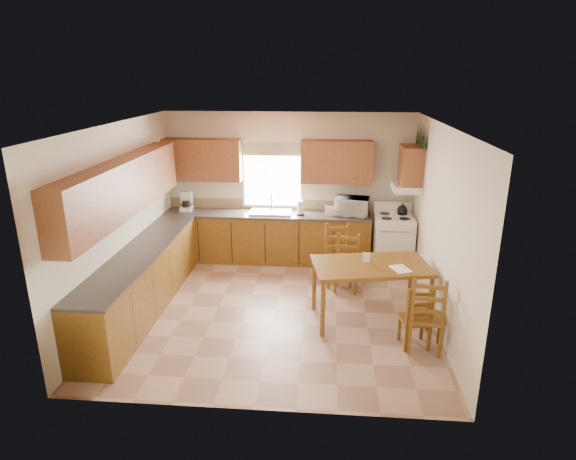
# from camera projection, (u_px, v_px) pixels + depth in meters

# --- Properties ---
(floor) EXTENTS (4.50, 4.50, 0.00)m
(floor) POSITION_uv_depth(u_px,v_px,m) (276.00, 309.00, 7.16)
(floor) COLOR tan
(floor) RESTS_ON ground
(ceiling) EXTENTS (4.50, 4.50, 0.00)m
(ceiling) POSITION_uv_depth(u_px,v_px,m) (275.00, 125.00, 6.31)
(ceiling) COLOR #97532D
(ceiling) RESTS_ON floor
(wall_left) EXTENTS (4.50, 4.50, 0.00)m
(wall_left) POSITION_uv_depth(u_px,v_px,m) (120.00, 219.00, 6.91)
(wall_left) COLOR beige
(wall_left) RESTS_ON floor
(wall_right) EXTENTS (4.50, 4.50, 0.00)m
(wall_right) POSITION_uv_depth(u_px,v_px,m) (439.00, 227.00, 6.56)
(wall_right) COLOR beige
(wall_right) RESTS_ON floor
(wall_back) EXTENTS (4.50, 4.50, 0.00)m
(wall_back) POSITION_uv_depth(u_px,v_px,m) (289.00, 187.00, 8.87)
(wall_back) COLOR beige
(wall_back) RESTS_ON floor
(wall_front) EXTENTS (4.50, 4.50, 0.00)m
(wall_front) POSITION_uv_depth(u_px,v_px,m) (250.00, 292.00, 4.61)
(wall_front) COLOR beige
(wall_front) RESTS_ON floor
(lower_cab_back) EXTENTS (3.75, 0.60, 0.88)m
(lower_cab_back) POSITION_uv_depth(u_px,v_px,m) (267.00, 238.00, 8.90)
(lower_cab_back) COLOR brown
(lower_cab_back) RESTS_ON floor
(lower_cab_left) EXTENTS (0.60, 3.60, 0.88)m
(lower_cab_left) POSITION_uv_depth(u_px,v_px,m) (143.00, 282.00, 7.03)
(lower_cab_left) COLOR brown
(lower_cab_left) RESTS_ON floor
(counter_back) EXTENTS (3.75, 0.63, 0.04)m
(counter_back) POSITION_uv_depth(u_px,v_px,m) (267.00, 214.00, 8.75)
(counter_back) COLOR #413A37
(counter_back) RESTS_ON lower_cab_back
(counter_left) EXTENTS (0.63, 3.60, 0.04)m
(counter_left) POSITION_uv_depth(u_px,v_px,m) (140.00, 253.00, 6.89)
(counter_left) COLOR #413A37
(counter_left) RESTS_ON lower_cab_left
(backsplash) EXTENTS (3.75, 0.01, 0.18)m
(backsplash) POSITION_uv_depth(u_px,v_px,m) (269.00, 204.00, 8.99)
(backsplash) COLOR #8C7653
(backsplash) RESTS_ON counter_back
(upper_cab_back_left) EXTENTS (1.41, 0.33, 0.75)m
(upper_cab_back_left) POSITION_uv_depth(u_px,v_px,m) (203.00, 160.00, 8.67)
(upper_cab_back_left) COLOR brown
(upper_cab_back_left) RESTS_ON wall_back
(upper_cab_back_right) EXTENTS (1.25, 0.33, 0.75)m
(upper_cab_back_right) POSITION_uv_depth(u_px,v_px,m) (337.00, 162.00, 8.48)
(upper_cab_back_right) COLOR brown
(upper_cab_back_right) RESTS_ON wall_back
(upper_cab_left) EXTENTS (0.33, 3.60, 0.75)m
(upper_cab_left) POSITION_uv_depth(u_px,v_px,m) (123.00, 187.00, 6.60)
(upper_cab_left) COLOR brown
(upper_cab_left) RESTS_ON wall_left
(upper_cab_stove) EXTENTS (0.33, 0.62, 0.62)m
(upper_cab_stove) POSITION_uv_depth(u_px,v_px,m) (411.00, 165.00, 7.96)
(upper_cab_stove) COLOR brown
(upper_cab_stove) RESTS_ON wall_right
(range_hood) EXTENTS (0.44, 0.62, 0.12)m
(range_hood) POSITION_uv_depth(u_px,v_px,m) (406.00, 187.00, 8.09)
(range_hood) COLOR silver
(range_hood) RESTS_ON wall_right
(window_frame) EXTENTS (1.13, 0.02, 1.18)m
(window_frame) POSITION_uv_depth(u_px,v_px,m) (272.00, 176.00, 8.80)
(window_frame) COLOR silver
(window_frame) RESTS_ON wall_back
(window_pane) EXTENTS (1.05, 0.01, 1.10)m
(window_pane) POSITION_uv_depth(u_px,v_px,m) (272.00, 176.00, 8.79)
(window_pane) COLOR white
(window_pane) RESTS_ON wall_back
(window_valance) EXTENTS (1.19, 0.01, 0.24)m
(window_valance) POSITION_uv_depth(u_px,v_px,m) (272.00, 149.00, 8.61)
(window_valance) COLOR #49663B
(window_valance) RESTS_ON wall_back
(sink_basin) EXTENTS (0.75, 0.45, 0.04)m
(sink_basin) POSITION_uv_depth(u_px,v_px,m) (271.00, 212.00, 8.73)
(sink_basin) COLOR silver
(sink_basin) RESTS_ON counter_back
(pine_decal_a) EXTENTS (0.22, 0.22, 0.36)m
(pine_decal_a) POSITION_uv_depth(u_px,v_px,m) (425.00, 138.00, 7.50)
(pine_decal_a) COLOR #13321B
(pine_decal_a) RESTS_ON wall_right
(pine_decal_b) EXTENTS (0.22, 0.22, 0.36)m
(pine_decal_b) POSITION_uv_depth(u_px,v_px,m) (421.00, 133.00, 7.79)
(pine_decal_b) COLOR #13321B
(pine_decal_b) RESTS_ON wall_right
(pine_decal_c) EXTENTS (0.22, 0.22, 0.36)m
(pine_decal_c) POSITION_uv_depth(u_px,v_px,m) (418.00, 133.00, 8.11)
(pine_decal_c) COLOR #13321B
(pine_decal_c) RESTS_ON wall_right
(stove) EXTENTS (0.66, 0.68, 0.98)m
(stove) POSITION_uv_depth(u_px,v_px,m) (393.00, 244.00, 8.44)
(stove) COLOR silver
(stove) RESTS_ON floor
(coffeemaker) EXTENTS (0.22, 0.25, 0.30)m
(coffeemaker) POSITION_uv_depth(u_px,v_px,m) (186.00, 203.00, 8.86)
(coffeemaker) COLOR silver
(coffeemaker) RESTS_ON counter_back
(paper_towel) EXTENTS (0.12, 0.12, 0.25)m
(paper_towel) POSITION_uv_depth(u_px,v_px,m) (300.00, 208.00, 8.61)
(paper_towel) COLOR white
(paper_towel) RESTS_ON counter_back
(toaster) EXTENTS (0.21, 0.13, 0.17)m
(toaster) POSITION_uv_depth(u_px,v_px,m) (331.00, 210.00, 8.61)
(toaster) COLOR silver
(toaster) RESTS_ON counter_back
(microwave) EXTENTS (0.60, 0.47, 0.33)m
(microwave) POSITION_uv_depth(u_px,v_px,m) (352.00, 206.00, 8.57)
(microwave) COLOR silver
(microwave) RESTS_ON counter_back
(dining_table) EXTENTS (1.71, 1.17, 0.84)m
(dining_table) POSITION_uv_depth(u_px,v_px,m) (370.00, 292.00, 6.74)
(dining_table) COLOR brown
(dining_table) RESTS_ON floor
(chair_near_left) EXTENTS (0.41, 0.39, 0.85)m
(chair_near_left) POSITION_uv_depth(u_px,v_px,m) (415.00, 315.00, 6.09)
(chair_near_left) COLOR brown
(chair_near_left) RESTS_ON floor
(chair_near_right) EXTENTS (0.49, 0.47, 1.01)m
(chair_near_right) POSITION_uv_depth(u_px,v_px,m) (427.00, 312.00, 6.00)
(chair_near_right) COLOR brown
(chair_near_right) RESTS_ON floor
(chair_far_left) EXTENTS (0.47, 0.46, 1.00)m
(chair_far_left) POSITION_uv_depth(u_px,v_px,m) (338.00, 256.00, 7.87)
(chair_far_left) COLOR brown
(chair_far_left) RESTS_ON floor
(chair_far_right) EXTENTS (0.42, 0.40, 0.90)m
(chair_far_right) POSITION_uv_depth(u_px,v_px,m) (347.00, 264.00, 7.67)
(chair_far_right) COLOR brown
(chair_far_right) RESTS_ON floor
(table_paper) EXTENTS (0.31, 0.35, 0.00)m
(table_paper) POSITION_uv_depth(u_px,v_px,m) (400.00, 269.00, 6.46)
(table_paper) COLOR white
(table_paper) RESTS_ON dining_table
(table_card) EXTENTS (0.10, 0.06, 0.13)m
(table_card) POSITION_uv_depth(u_px,v_px,m) (366.00, 257.00, 6.67)
(table_card) COLOR white
(table_card) RESTS_ON dining_table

